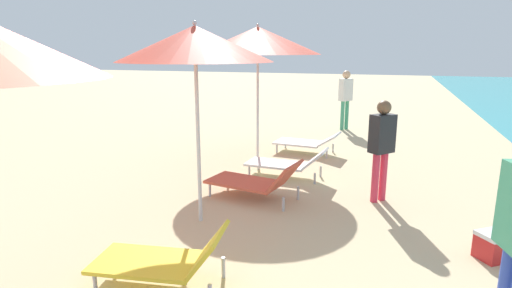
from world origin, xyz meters
The scene contains 9 objects.
lounger_nearest_shoreside centered at (0.61, 1.33, 0.29)m, with size 1.38×0.81×0.63m.
umbrella_second centered at (0.21, 2.88, 2.36)m, with size 1.97×1.97×2.65m.
lounger_second_shoreside centered at (0.65, 3.94, 0.29)m, with size 1.56×0.88×0.66m.
umbrella_farthest centered at (-0.07, 6.11, 2.48)m, with size 2.53×2.53×2.81m.
lounger_farthest_shoreside centered at (0.79, 7.11, 0.26)m, with size 1.49×0.80×0.50m.
lounger_farthest_inland centered at (0.83, 5.20, 0.27)m, with size 1.49×0.63×0.57m.
person_walking_near centered at (1.21, 10.27, 1.05)m, with size 0.40×0.42×1.73m.
person_walking_far centered at (2.47, 4.47, 0.94)m, with size 0.40×0.42×1.57m.
cooler_box centered at (3.85, 3.06, 0.16)m, with size 0.59×0.54×0.31m.
Camera 1 is at (2.64, -1.79, 2.28)m, focal length 28.54 mm.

